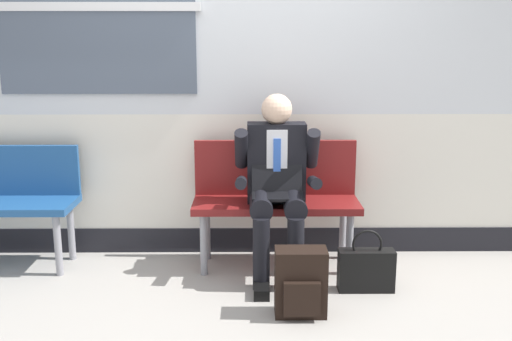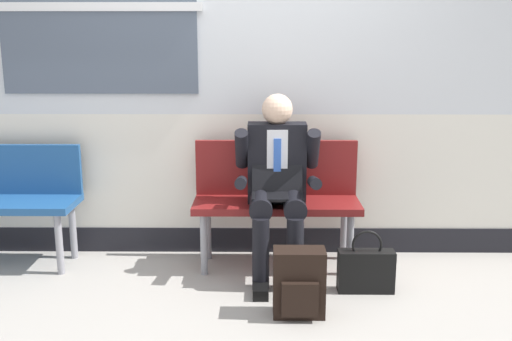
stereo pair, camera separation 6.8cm
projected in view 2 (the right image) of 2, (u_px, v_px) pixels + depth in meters
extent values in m
plane|color=#9E9991|center=(234.00, 289.00, 3.82)|extent=(18.00, 18.00, 0.00)
cube|color=silver|center=(238.00, 171.00, 4.41)|extent=(5.71, 0.12, 0.87)
cube|color=black|center=(238.00, 237.00, 4.53)|extent=(5.71, 0.14, 0.19)
cube|color=#4C5666|center=(97.00, 7.00, 4.09)|extent=(1.40, 0.02, 1.21)
cube|color=silver|center=(96.00, 7.00, 4.08)|extent=(1.48, 0.03, 0.06)
cube|color=maroon|center=(277.00, 204.00, 4.11)|extent=(1.16, 0.42, 0.05)
cube|color=maroon|center=(276.00, 168.00, 4.23)|extent=(1.16, 0.04, 0.40)
cylinder|color=gray|center=(204.00, 244.00, 4.02)|extent=(0.05, 0.05, 0.44)
cylinder|color=gray|center=(208.00, 230.00, 4.31)|extent=(0.05, 0.05, 0.44)
cylinder|color=gray|center=(350.00, 245.00, 4.01)|extent=(0.05, 0.05, 0.44)
cylinder|color=gray|center=(344.00, 231.00, 4.30)|extent=(0.05, 0.05, 0.44)
cylinder|color=gray|center=(59.00, 244.00, 4.03)|extent=(0.05, 0.05, 0.44)
cylinder|color=gray|center=(73.00, 230.00, 4.32)|extent=(0.05, 0.05, 0.44)
cylinder|color=black|center=(261.00, 203.00, 3.89)|extent=(0.15, 0.40, 0.15)
cylinder|color=black|center=(261.00, 254.00, 3.77)|extent=(0.11, 0.11, 0.49)
cube|color=black|center=(261.00, 288.00, 3.75)|extent=(0.10, 0.26, 0.07)
cylinder|color=black|center=(294.00, 203.00, 3.89)|extent=(0.15, 0.40, 0.15)
cylinder|color=black|center=(295.00, 254.00, 3.76)|extent=(0.11, 0.11, 0.49)
cube|color=black|center=(295.00, 288.00, 3.75)|extent=(0.10, 0.26, 0.07)
cube|color=black|center=(277.00, 163.00, 4.04)|extent=(0.40, 0.18, 0.55)
cube|color=silver|center=(277.00, 158.00, 3.94)|extent=(0.14, 0.01, 0.39)
cube|color=blue|center=(277.00, 163.00, 3.94)|extent=(0.05, 0.01, 0.33)
sphere|color=beige|center=(277.00, 109.00, 3.96)|extent=(0.21, 0.21, 0.21)
cylinder|color=black|center=(242.00, 149.00, 3.95)|extent=(0.09, 0.25, 0.30)
cylinder|color=black|center=(241.00, 183.00, 3.83)|extent=(0.08, 0.27, 0.12)
cylinder|color=black|center=(313.00, 149.00, 3.94)|extent=(0.09, 0.25, 0.30)
cylinder|color=black|center=(314.00, 183.00, 3.82)|extent=(0.08, 0.27, 0.12)
cube|color=black|center=(278.00, 196.00, 3.84)|extent=(0.34, 0.22, 0.02)
cube|color=black|center=(277.00, 175.00, 3.95)|extent=(0.34, 0.08, 0.21)
cube|color=black|center=(299.00, 282.00, 3.43)|extent=(0.30, 0.17, 0.41)
cube|color=black|center=(300.00, 300.00, 3.34)|extent=(0.21, 0.04, 0.20)
cube|color=black|center=(366.00, 271.00, 3.76)|extent=(0.36, 0.12, 0.27)
torus|color=black|center=(367.00, 245.00, 3.72)|extent=(0.20, 0.02, 0.20)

